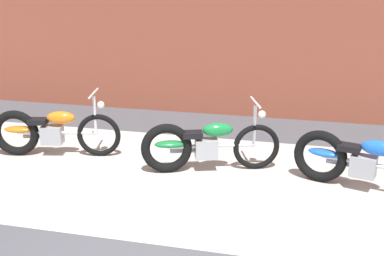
{
  "coord_description": "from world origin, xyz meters",
  "views": [
    {
      "loc": [
        1.46,
        -4.23,
        2.76
      ],
      "look_at": [
        0.04,
        1.73,
        0.75
      ],
      "focal_mm": 44.85,
      "sensor_mm": 36.0,
      "label": 1
    }
  ],
  "objects": [
    {
      "name": "motorcycle_green",
      "position": [
        0.1,
        2.05,
        0.4
      ],
      "size": [
        1.93,
        0.87,
        1.03
      ],
      "rotation": [
        0.0,
        0.0,
        0.33
      ],
      "color": "black",
      "rests_on": "ground"
    },
    {
      "name": "sidewalk_slab",
      "position": [
        0.0,
        1.75,
        0.0
      ],
      "size": [
        36.0,
        3.5,
        0.01
      ],
      "primitive_type": "cube",
      "color": "#B2ADA3",
      "rests_on": "ground"
    },
    {
      "name": "ground_plane",
      "position": [
        0.0,
        0.0,
        0.0
      ],
      "size": [
        80.0,
        80.0,
        0.0
      ],
      "primitive_type": "plane",
      "color": "#47474C"
    },
    {
      "name": "motorcycle_blue",
      "position": [
        2.22,
        1.94,
        0.4
      ],
      "size": [
        1.95,
        0.82,
        1.03
      ],
      "rotation": [
        0.0,
        0.0,
        -0.3
      ],
      "color": "black",
      "rests_on": "ground"
    },
    {
      "name": "motorcycle_orange",
      "position": [
        -2.36,
        2.1,
        0.4
      ],
      "size": [
        1.98,
        0.68,
        1.03
      ],
      "rotation": [
        0.0,
        0.0,
        0.21
      ],
      "color": "black",
      "rests_on": "ground"
    }
  ]
}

